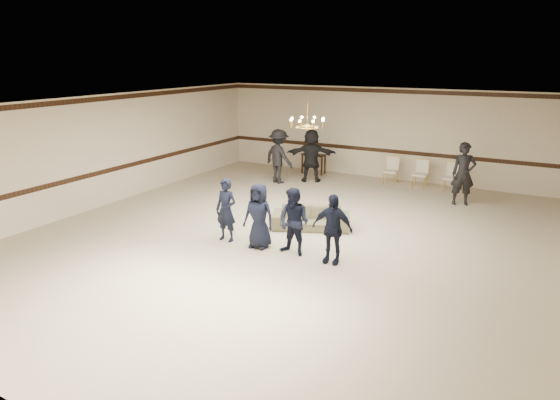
{
  "coord_description": "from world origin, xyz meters",
  "views": [
    {
      "loc": [
        5.25,
        -10.01,
        4.25
      ],
      "look_at": [
        0.05,
        -0.5,
        1.07
      ],
      "focal_mm": 31.58,
      "sensor_mm": 36.0,
      "label": 1
    }
  ],
  "objects": [
    {
      "name": "banquet_chair_right",
      "position": [
        2.72,
        6.2,
        0.47
      ],
      "size": [
        0.46,
        0.46,
        0.94
      ],
      "primitive_type": null,
      "rotation": [
        0.0,
        0.0,
        0.02
      ],
      "color": "beige",
      "rests_on": "floor"
    },
    {
      "name": "banquet_chair_mid",
      "position": [
        1.72,
        6.2,
        0.47
      ],
      "size": [
        0.46,
        0.46,
        0.94
      ],
      "primitive_type": null,
      "rotation": [
        0.0,
        0.0,
        -0.02
      ],
      "color": "beige",
      "rests_on": "floor"
    },
    {
      "name": "boy_c",
      "position": [
        0.63,
        -0.92,
        0.76
      ],
      "size": [
        0.8,
        0.66,
        1.51
      ],
      "primitive_type": "imported",
      "rotation": [
        0.0,
        0.0,
        -0.12
      ],
      "color": "black",
      "rests_on": "floor"
    },
    {
      "name": "console_table",
      "position": [
        -2.28,
        6.4,
        0.37
      ],
      "size": [
        0.92,
        0.47,
        0.75
      ],
      "primitive_type": "cube",
      "rotation": [
        0.0,
        0.0,
        -0.1
      ],
      "color": "#341D11",
      "rests_on": "floor"
    },
    {
      "name": "chandelier",
      "position": [
        0.0,
        1.0,
        2.88
      ],
      "size": [
        0.94,
        0.94,
        0.89
      ],
      "primitive_type": null,
      "color": "gold",
      "rests_on": "ceiling"
    },
    {
      "name": "adult_left",
      "position": [
        -2.76,
        4.57,
        0.93
      ],
      "size": [
        1.36,
        1.03,
        1.86
      ],
      "primitive_type": "imported",
      "rotation": [
        0.0,
        0.0,
        2.83
      ],
      "color": "black",
      "rests_on": "floor"
    },
    {
      "name": "boy_b",
      "position": [
        -0.27,
        -0.92,
        0.76
      ],
      "size": [
        0.76,
        0.51,
        1.51
      ],
      "primitive_type": "imported",
      "rotation": [
        0.0,
        0.0,
        0.04
      ],
      "color": "black",
      "rests_on": "floor"
    },
    {
      "name": "adult_mid",
      "position": [
        -1.86,
        5.27,
        0.93
      ],
      "size": [
        1.8,
        1.21,
        1.86
      ],
      "primitive_type": "imported",
      "rotation": [
        0.0,
        0.0,
        3.57
      ],
      "color": "black",
      "rests_on": "floor"
    },
    {
      "name": "boy_a",
      "position": [
        -1.17,
        -0.92,
        0.76
      ],
      "size": [
        0.56,
        0.37,
        1.51
      ],
      "primitive_type": "imported",
      "rotation": [
        0.0,
        0.0,
        -0.02
      ],
      "color": "black",
      "rests_on": "floor"
    },
    {
      "name": "chair_rail",
      "position": [
        0.0,
        6.99,
        1.0
      ],
      "size": [
        12.0,
        0.02,
        0.14
      ],
      "primitive_type": "cube",
      "color": "black",
      "rests_on": "wall_back"
    },
    {
      "name": "banquet_chair_left",
      "position": [
        0.72,
        6.2,
        0.47
      ],
      "size": [
        0.49,
        0.49,
        0.94
      ],
      "primitive_type": null,
      "rotation": [
        0.0,
        0.0,
        0.09
      ],
      "color": "beige",
      "rests_on": "floor"
    },
    {
      "name": "settee",
      "position": [
        0.23,
        0.81,
        0.29
      ],
      "size": [
        2.11,
        1.47,
        0.57
      ],
      "primitive_type": "imported",
      "rotation": [
        0.0,
        0.0,
        0.4
      ],
      "color": "#666444",
      "rests_on": "floor"
    },
    {
      "name": "crown_molding",
      "position": [
        0.0,
        6.99,
        3.08
      ],
      "size": [
        12.0,
        0.02,
        0.14
      ],
      "primitive_type": "cube",
      "color": "black",
      "rests_on": "wall_back"
    },
    {
      "name": "boy_d",
      "position": [
        1.53,
        -0.92,
        0.76
      ],
      "size": [
        0.91,
        0.42,
        1.51
      ],
      "primitive_type": "imported",
      "rotation": [
        0.0,
        0.0,
        0.06
      ],
      "color": "black",
      "rests_on": "floor"
    },
    {
      "name": "adult_right",
      "position": [
        3.24,
        4.87,
        0.93
      ],
      "size": [
        0.79,
        0.66,
        1.86
      ],
      "primitive_type": "imported",
      "rotation": [
        0.0,
        0.0,
        0.36
      ],
      "color": "black",
      "rests_on": "floor"
    },
    {
      "name": "room",
      "position": [
        0.0,
        0.0,
        1.6
      ],
      "size": [
        12.01,
        14.01,
        3.21
      ],
      "color": "#B2A889",
      "rests_on": "ground"
    }
  ]
}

